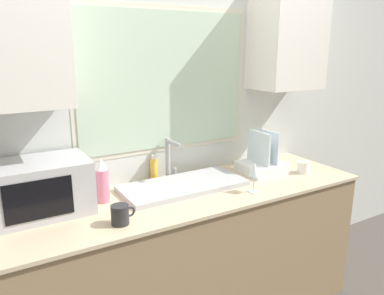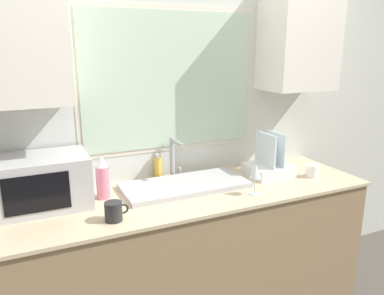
# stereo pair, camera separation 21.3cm
# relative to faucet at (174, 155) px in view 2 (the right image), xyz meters

# --- Properties ---
(countertop) EXTENTS (2.21, 0.68, 0.88)m
(countertop) POSITION_rel_faucet_xyz_m (0.01, -0.25, -0.60)
(countertop) COLOR #8C7251
(countertop) RESTS_ON ground_plane
(wall_back) EXTENTS (6.00, 0.38, 2.60)m
(wall_back) POSITION_rel_faucet_xyz_m (0.01, 0.07, 0.34)
(wall_back) COLOR silver
(wall_back) RESTS_ON ground_plane
(sink_basin) EXTENTS (0.77, 0.35, 0.03)m
(sink_basin) POSITION_rel_faucet_xyz_m (-0.00, -0.18, -0.15)
(sink_basin) COLOR #B2B2B7
(sink_basin) RESTS_ON countertop
(faucet) EXTENTS (0.08, 0.19, 0.27)m
(faucet) POSITION_rel_faucet_xyz_m (0.00, 0.00, 0.00)
(faucet) COLOR #99999E
(faucet) RESTS_ON countertop
(microwave) EXTENTS (0.48, 0.34, 0.28)m
(microwave) POSITION_rel_faucet_xyz_m (-0.81, -0.12, -0.02)
(microwave) COLOR #B2B2B7
(microwave) RESTS_ON countertop
(dish_rack) EXTENTS (0.29, 0.26, 0.29)m
(dish_rack) POSITION_rel_faucet_xyz_m (0.61, -0.19, -0.10)
(dish_rack) COLOR white
(dish_rack) RESTS_ON countertop
(spray_bottle) EXTENTS (0.07, 0.07, 0.25)m
(spray_bottle) POSITION_rel_faucet_xyz_m (-0.49, -0.14, -0.04)
(spray_bottle) COLOR #D8728C
(spray_bottle) RESTS_ON countertop
(soap_bottle) EXTENTS (0.05, 0.05, 0.17)m
(soap_bottle) POSITION_rel_faucet_xyz_m (-0.10, 0.04, -0.09)
(soap_bottle) COLOR gold
(soap_bottle) RESTS_ON countertop
(mug_near_sink) EXTENTS (0.12, 0.09, 0.10)m
(mug_near_sink) POSITION_rel_faucet_xyz_m (-0.51, -0.45, -0.11)
(mug_near_sink) COLOR #262628
(mug_near_sink) RESTS_ON countertop
(wine_glass) EXTENTS (0.07, 0.07, 0.18)m
(wine_glass) POSITION_rel_faucet_xyz_m (0.32, -0.45, -0.03)
(wine_glass) COLOR silver
(wine_glass) RESTS_ON countertop
(mug_by_rack) EXTENTS (0.11, 0.08, 0.08)m
(mug_by_rack) POSITION_rel_faucet_xyz_m (0.85, -0.35, -0.12)
(mug_by_rack) COLOR white
(mug_by_rack) RESTS_ON countertop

